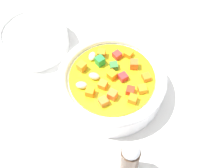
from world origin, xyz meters
TOP-DOWN VIEW (x-y plane):
  - ground_plane at (0.00, 0.00)cm, footprint 140.00×140.00cm
  - soup_bowl_main at (-0.01, 0.00)cm, footprint 18.50×18.50cm
  - spoon at (4.87, -15.02)cm, footprint 19.84×13.53cm
  - side_bowl_small at (-1.10, 18.76)cm, footprint 13.51×13.51cm
  - pepper_shaker at (-9.38, -10.69)cm, footprint 2.76×2.76cm

SIDE VIEW (x-z plane):
  - ground_plane at x=0.00cm, z-range -2.00..0.00cm
  - spoon at x=4.87cm, z-range -0.07..0.92cm
  - side_bowl_small at x=-1.10cm, z-range 0.08..4.90cm
  - soup_bowl_main at x=-0.01cm, z-range -0.15..6.14cm
  - pepper_shaker at x=-9.38cm, z-range -0.01..9.35cm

